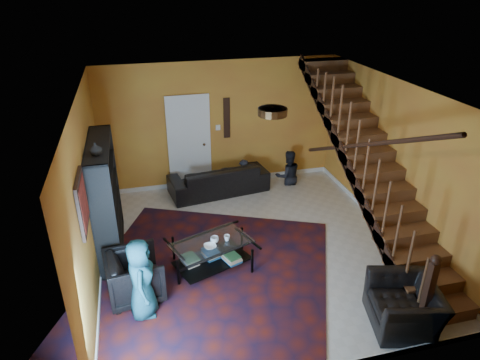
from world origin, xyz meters
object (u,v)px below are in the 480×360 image
(sofa, at_px, (219,179))
(armchair_right, at_px, (404,305))
(bookshelf, at_px, (107,201))
(armchair_left, at_px, (135,276))
(coffee_table, at_px, (212,253))

(sofa, distance_m, armchair_right, 4.84)
(bookshelf, xyz_separation_m, armchair_left, (0.35, -1.36, -0.60))
(armchair_right, relative_size, coffee_table, 0.68)
(sofa, distance_m, armchair_left, 3.60)
(bookshelf, height_order, sofa, bookshelf)
(coffee_table, bearing_deg, bookshelf, 149.32)
(armchair_left, height_order, coffee_table, armchair_left)
(bookshelf, distance_m, sofa, 2.90)
(coffee_table, bearing_deg, armchair_left, -161.62)
(sofa, height_order, armchair_right, armchair_right)
(bookshelf, bearing_deg, armchair_right, -36.12)
(sofa, bearing_deg, armchair_left, 50.14)
(armchair_left, bearing_deg, sofa, -39.73)
(bookshelf, height_order, coffee_table, bookshelf)
(bookshelf, height_order, armchair_right, bookshelf)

